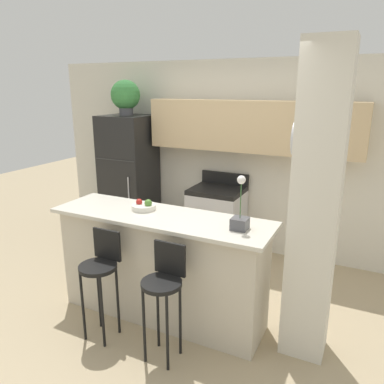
# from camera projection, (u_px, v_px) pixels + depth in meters

# --- Properties ---
(ground_plane) EXTENTS (14.00, 14.00, 0.00)m
(ground_plane) POSITION_uv_depth(u_px,v_px,m) (163.00, 314.00, 3.76)
(ground_plane) COLOR tan
(wall_back) EXTENTS (5.60, 0.38, 2.55)m
(wall_back) POSITION_uv_depth(u_px,v_px,m) (239.00, 145.00, 4.94)
(wall_back) COLOR silver
(wall_back) RESTS_ON ground_plane
(pillar_right) EXTENTS (0.38, 0.32, 2.55)m
(pillar_right) POSITION_uv_depth(u_px,v_px,m) (315.00, 209.00, 2.93)
(pillar_right) COLOR silver
(pillar_right) RESTS_ON ground_plane
(counter_bar) EXTENTS (2.13, 0.63, 1.05)m
(counter_bar) POSITION_uv_depth(u_px,v_px,m) (161.00, 266.00, 3.61)
(counter_bar) COLOR beige
(counter_bar) RESTS_ON ground_plane
(refrigerator) EXTENTS (0.68, 0.66, 1.82)m
(refrigerator) POSITION_uv_depth(u_px,v_px,m) (129.00, 178.00, 5.49)
(refrigerator) COLOR black
(refrigerator) RESTS_ON ground_plane
(stove_range) EXTENTS (0.68, 0.59, 1.07)m
(stove_range) POSITION_uv_depth(u_px,v_px,m) (217.00, 220.00, 5.06)
(stove_range) COLOR silver
(stove_range) RESTS_ON ground_plane
(bar_stool_left) EXTENTS (0.33, 0.33, 0.99)m
(bar_stool_left) POSITION_uv_depth(u_px,v_px,m) (101.00, 269.00, 3.29)
(bar_stool_left) COLOR black
(bar_stool_left) RESTS_ON ground_plane
(bar_stool_right) EXTENTS (0.33, 0.33, 0.99)m
(bar_stool_right) POSITION_uv_depth(u_px,v_px,m) (164.00, 285.00, 3.01)
(bar_stool_right) COLOR black
(bar_stool_right) RESTS_ON ground_plane
(potted_plant_on_fridge) EXTENTS (0.41, 0.41, 0.48)m
(potted_plant_on_fridge) POSITION_uv_depth(u_px,v_px,m) (125.00, 96.00, 5.17)
(potted_plant_on_fridge) COLOR #4C4C51
(potted_plant_on_fridge) RESTS_ON refrigerator
(orchid_vase) EXTENTS (0.13, 0.13, 0.46)m
(orchid_vase) POSITION_uv_depth(u_px,v_px,m) (240.00, 217.00, 3.10)
(orchid_vase) COLOR #4C4C51
(orchid_vase) RESTS_ON counter_bar
(fruit_bowl) EXTENTS (0.24, 0.24, 0.11)m
(fruit_bowl) POSITION_uv_depth(u_px,v_px,m) (144.00, 206.00, 3.62)
(fruit_bowl) COLOR silver
(fruit_bowl) RESTS_ON counter_bar
(trash_bin) EXTENTS (0.28, 0.28, 0.38)m
(trash_bin) POSITION_uv_depth(u_px,v_px,m) (155.00, 235.00, 5.26)
(trash_bin) COLOR #59595B
(trash_bin) RESTS_ON ground_plane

